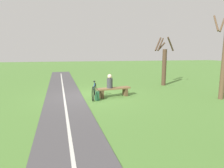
{
  "coord_description": "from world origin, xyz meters",
  "views": [
    {
      "loc": [
        1.09,
        10.65,
        2.49
      ],
      "look_at": [
        -0.69,
        2.52,
        1.09
      ],
      "focal_mm": 30.88,
      "sensor_mm": 36.0,
      "label": 1
    }
  ],
  "objects_px": {
    "backpack": "(97,96)",
    "person_seated": "(110,82)",
    "bicycle": "(94,91)",
    "tree_near_bench": "(164,63)",
    "tree_mid_field": "(224,61)",
    "bench": "(114,90)"
  },
  "relations": [
    {
      "from": "tree_mid_field",
      "to": "tree_near_bench",
      "type": "xyz_separation_m",
      "value": [
        0.97,
        -4.61,
        -0.4
      ]
    },
    {
      "from": "backpack",
      "to": "tree_near_bench",
      "type": "xyz_separation_m",
      "value": [
        -5.46,
        -3.46,
        1.42
      ]
    },
    {
      "from": "bench",
      "to": "tree_near_bench",
      "type": "relative_size",
      "value": 0.55
    },
    {
      "from": "backpack",
      "to": "tree_near_bench",
      "type": "height_order",
      "value": "tree_near_bench"
    },
    {
      "from": "bench",
      "to": "backpack",
      "type": "bearing_deg",
      "value": 18.71
    },
    {
      "from": "backpack",
      "to": "tree_mid_field",
      "type": "bearing_deg",
      "value": 169.86
    },
    {
      "from": "person_seated",
      "to": "backpack",
      "type": "distance_m",
      "value": 1.13
    },
    {
      "from": "tree_mid_field",
      "to": "tree_near_bench",
      "type": "bearing_deg",
      "value": -78.16
    },
    {
      "from": "bicycle",
      "to": "tree_near_bench",
      "type": "relative_size",
      "value": 0.49
    },
    {
      "from": "bench",
      "to": "tree_near_bench",
      "type": "xyz_separation_m",
      "value": [
        -4.47,
        -2.89,
        1.27
      ]
    },
    {
      "from": "bench",
      "to": "tree_near_bench",
      "type": "bearing_deg",
      "value": -158.07
    },
    {
      "from": "person_seated",
      "to": "backpack",
      "type": "relative_size",
      "value": 1.75
    },
    {
      "from": "bicycle",
      "to": "tree_mid_field",
      "type": "distance_m",
      "value": 6.92
    },
    {
      "from": "backpack",
      "to": "bicycle",
      "type": "bearing_deg",
      "value": -75.09
    },
    {
      "from": "person_seated",
      "to": "tree_mid_field",
      "type": "distance_m",
      "value": 6.02
    },
    {
      "from": "backpack",
      "to": "person_seated",
      "type": "bearing_deg",
      "value": -145.71
    },
    {
      "from": "bicycle",
      "to": "bench",
      "type": "bearing_deg",
      "value": 111.86
    },
    {
      "from": "backpack",
      "to": "tree_mid_field",
      "type": "height_order",
      "value": "tree_mid_field"
    },
    {
      "from": "bench",
      "to": "tree_mid_field",
      "type": "distance_m",
      "value": 5.94
    },
    {
      "from": "person_seated",
      "to": "bicycle",
      "type": "distance_m",
      "value": 1.0
    },
    {
      "from": "person_seated",
      "to": "backpack",
      "type": "height_order",
      "value": "person_seated"
    },
    {
      "from": "tree_near_bench",
      "to": "person_seated",
      "type": "bearing_deg",
      "value": 31.99
    }
  ]
}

